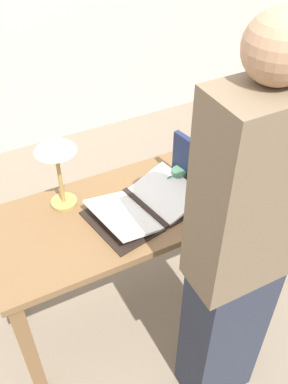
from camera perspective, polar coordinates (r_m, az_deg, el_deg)
ground_plane at (r=2.54m, az=0.08°, el=-13.94°), size 12.00×12.00×0.00m
reading_desk at (r=2.04m, az=0.10°, el=-3.72°), size 1.46×0.57×0.75m
open_book at (r=1.91m, az=0.13°, el=-1.85°), size 0.55×0.41×0.07m
book_stack_tall at (r=2.10m, az=10.87°, el=3.72°), size 0.23×0.31×0.15m
book_standing_upright at (r=1.99m, az=5.59°, el=4.02°), size 0.06×0.16×0.26m
reading_lamp at (r=1.80m, az=-11.75°, el=5.60°), size 0.18×0.18×0.37m
coffee_mug at (r=2.03m, az=4.63°, el=1.94°), size 0.10×0.07×0.09m
person_reader at (r=1.59m, az=12.26°, el=-9.53°), size 0.36×0.21×1.76m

